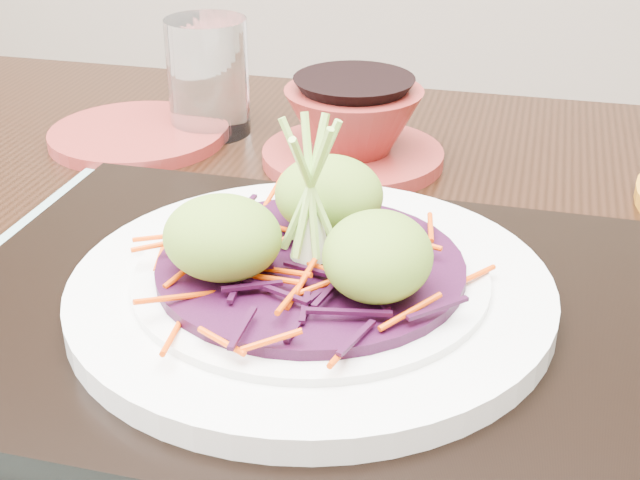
% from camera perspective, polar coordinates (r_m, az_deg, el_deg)
% --- Properties ---
extents(dining_table, '(1.29, 0.86, 0.81)m').
position_cam_1_polar(dining_table, '(0.59, 0.07, -13.36)').
color(dining_table, black).
rests_on(dining_table, ground).
extents(placemat, '(0.47, 0.37, 0.00)m').
position_cam_1_polar(placemat, '(0.50, -0.57, -5.97)').
color(placemat, gray).
rests_on(placemat, dining_table).
extents(serving_tray, '(0.41, 0.31, 0.02)m').
position_cam_1_polar(serving_tray, '(0.49, -0.57, -4.89)').
color(serving_tray, black).
rests_on(serving_tray, placemat).
extents(white_plate, '(0.26, 0.26, 0.02)m').
position_cam_1_polar(white_plate, '(0.49, -0.58, -3.11)').
color(white_plate, silver).
rests_on(white_plate, serving_tray).
extents(cabbage_bed, '(0.17, 0.17, 0.01)m').
position_cam_1_polar(cabbage_bed, '(0.48, -0.59, -1.74)').
color(cabbage_bed, '#320A27').
rests_on(cabbage_bed, white_plate).
extents(carrot_julienne, '(0.20, 0.20, 0.01)m').
position_cam_1_polar(carrot_julienne, '(0.47, -0.59, -0.89)').
color(carrot_julienne, '#E44004').
rests_on(carrot_julienne, cabbage_bed).
extents(guacamole_scoops, '(0.14, 0.13, 0.05)m').
position_cam_1_polar(guacamole_scoops, '(0.47, -0.62, 0.73)').
color(guacamole_scoops, olive).
rests_on(guacamole_scoops, cabbage_bed).
extents(scallion_garnish, '(0.06, 0.06, 0.09)m').
position_cam_1_polar(scallion_garnish, '(0.46, -0.62, 3.01)').
color(scallion_garnish, '#8DBE4C').
rests_on(scallion_garnish, cabbage_bed).
extents(terracotta_side_plate, '(0.15, 0.15, 0.01)m').
position_cam_1_polar(terracotta_side_plate, '(0.78, -11.59, 6.60)').
color(terracotta_side_plate, maroon).
rests_on(terracotta_side_plate, dining_table).
extents(water_glass, '(0.09, 0.09, 0.10)m').
position_cam_1_polar(water_glass, '(0.78, -7.16, 10.32)').
color(water_glass, white).
rests_on(water_glass, dining_table).
extents(terracotta_bowl_set, '(0.18, 0.18, 0.06)m').
position_cam_1_polar(terracotta_bowl_set, '(0.72, 2.14, 7.02)').
color(terracotta_bowl_set, maroon).
rests_on(terracotta_bowl_set, dining_table).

